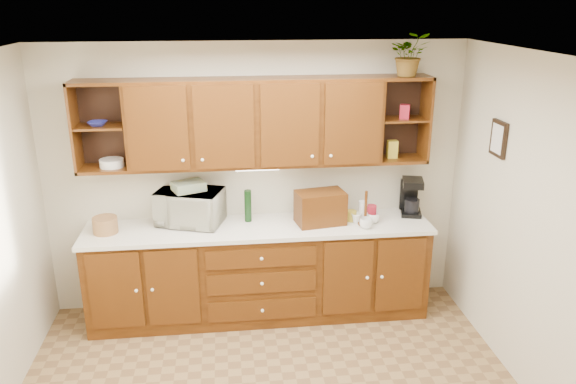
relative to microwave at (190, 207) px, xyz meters
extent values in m
plane|color=white|center=(0.64, -1.58, 1.50)|extent=(4.00, 4.00, 0.00)
plane|color=beige|center=(0.64, 0.17, 0.20)|extent=(4.00, 0.00, 4.00)
plane|color=beige|center=(2.64, -1.58, 0.20)|extent=(0.00, 3.50, 3.50)
cube|color=#351806|center=(0.64, -0.13, -0.65)|extent=(3.20, 0.60, 0.90)
cube|color=silver|center=(0.64, -0.14, -0.18)|extent=(3.24, 0.64, 0.04)
cube|color=#351806|center=(0.64, 0.01, 0.79)|extent=(2.30, 0.33, 0.80)
cube|color=black|center=(-0.74, 0.16, 0.79)|extent=(0.45, 0.02, 0.80)
cube|color=black|center=(2.01, 0.16, 0.79)|extent=(0.45, 0.02, 0.80)
cube|color=#351806|center=(-0.74, 0.01, 0.79)|extent=(0.43, 0.30, 0.02)
cube|color=#351806|center=(2.01, 0.01, 0.79)|extent=(0.43, 0.30, 0.02)
cube|color=#351806|center=(2.01, 0.01, 1.17)|extent=(0.45, 0.33, 0.03)
cube|color=white|center=(0.64, -0.04, 0.37)|extent=(0.40, 0.05, 0.02)
cube|color=black|center=(2.62, -0.68, 0.75)|extent=(0.03, 0.24, 0.30)
cylinder|color=olive|center=(-0.76, -0.14, -0.09)|extent=(0.22, 0.22, 0.15)
imported|color=beige|center=(0.00, 0.00, 0.00)|extent=(0.69, 0.56, 0.33)
cube|color=#C7BC5D|center=(0.00, 0.00, 0.21)|extent=(0.34, 0.30, 0.08)
cylinder|color=black|center=(0.54, -0.01, -0.01)|extent=(0.09, 0.09, 0.31)
cylinder|color=olive|center=(-0.10, 0.10, -0.15)|extent=(0.32, 0.12, 0.31)
cube|color=#351806|center=(1.22, -0.14, -0.01)|extent=(0.49, 0.35, 0.31)
cylinder|color=#351806|center=(1.63, -0.22, 0.00)|extent=(0.03, 0.03, 0.33)
cylinder|color=#351806|center=(1.63, -0.22, -0.15)|extent=(0.13, 0.13, 0.02)
imported|color=white|center=(1.71, -0.19, -0.12)|extent=(0.16, 0.16, 0.10)
imported|color=white|center=(1.56, -0.17, -0.12)|extent=(0.16, 0.16, 0.10)
imported|color=white|center=(1.62, -0.31, -0.12)|extent=(0.16, 0.16, 0.10)
cylinder|color=#AA182C|center=(1.71, -0.13, -0.09)|extent=(0.12, 0.12, 0.15)
cylinder|color=white|center=(1.63, -0.13, -0.06)|extent=(0.10, 0.10, 0.20)
cylinder|color=gold|center=(1.52, -0.11, -0.11)|extent=(0.12, 0.12, 0.10)
cube|color=black|center=(2.14, -0.02, -0.14)|extent=(0.25, 0.29, 0.04)
cube|color=black|center=(2.14, 0.08, 0.01)|extent=(0.18, 0.10, 0.31)
cube|color=black|center=(2.14, -0.02, 0.16)|extent=(0.25, 0.29, 0.07)
cylinder|color=black|center=(2.14, -0.04, -0.07)|extent=(0.18, 0.18, 0.13)
imported|color=navy|center=(-0.75, -0.01, 0.82)|extent=(0.18, 0.18, 0.04)
cylinder|color=white|center=(-0.67, 0.00, 0.45)|extent=(0.24, 0.24, 0.07)
cube|color=gold|center=(1.92, 0.00, 0.50)|extent=(0.10, 0.07, 0.17)
cube|color=#AA182C|center=(2.01, -0.02, 0.86)|extent=(0.11, 0.11, 0.13)
imported|color=#999999|center=(2.01, -0.05, 1.38)|extent=(0.39, 0.36, 0.39)
camera|label=1|loc=(0.34, -5.00, 1.85)|focal=35.00mm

